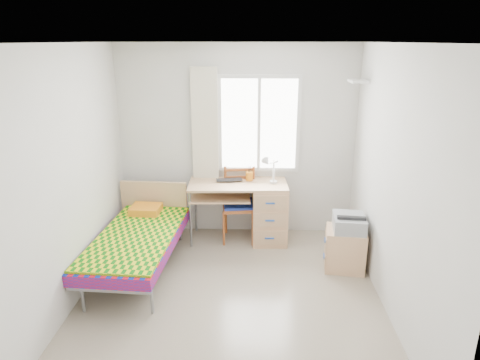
# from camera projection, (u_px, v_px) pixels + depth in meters

# --- Properties ---
(floor) EXTENTS (3.50, 3.50, 0.00)m
(floor) POSITION_uv_depth(u_px,v_px,m) (230.00, 298.00, 4.56)
(floor) COLOR #BCAD93
(floor) RESTS_ON ground
(ceiling) EXTENTS (3.50, 3.50, 0.00)m
(ceiling) POSITION_uv_depth(u_px,v_px,m) (228.00, 43.00, 3.75)
(ceiling) COLOR white
(ceiling) RESTS_ON wall_back
(wall_back) EXTENTS (3.20, 0.00, 3.20)m
(wall_back) POSITION_uv_depth(u_px,v_px,m) (237.00, 142.00, 5.82)
(wall_back) COLOR silver
(wall_back) RESTS_ON ground
(wall_left) EXTENTS (0.00, 3.50, 3.50)m
(wall_left) POSITION_uv_depth(u_px,v_px,m) (67.00, 181.00, 4.21)
(wall_left) COLOR silver
(wall_left) RESTS_ON ground
(wall_right) EXTENTS (0.00, 3.50, 3.50)m
(wall_right) POSITION_uv_depth(u_px,v_px,m) (395.00, 185.00, 4.10)
(wall_right) COLOR silver
(wall_right) RESTS_ON ground
(window) EXTENTS (1.10, 0.04, 1.30)m
(window) POSITION_uv_depth(u_px,v_px,m) (259.00, 124.00, 5.71)
(window) COLOR white
(window) RESTS_ON wall_back
(curtain) EXTENTS (0.35, 0.05, 1.70)m
(curtain) POSITION_uv_depth(u_px,v_px,m) (205.00, 132.00, 5.72)
(curtain) COLOR beige
(curtain) RESTS_ON wall_back
(floating_shelf) EXTENTS (0.20, 0.32, 0.03)m
(floating_shelf) POSITION_uv_depth(u_px,v_px,m) (358.00, 81.00, 5.17)
(floating_shelf) COLOR white
(floating_shelf) RESTS_ON wall_right
(bed) EXTENTS (0.99, 1.93, 0.82)m
(bed) POSITION_uv_depth(u_px,v_px,m) (139.00, 238.00, 5.06)
(bed) COLOR gray
(bed) RESTS_ON floor
(desk) EXTENTS (1.33, 0.65, 0.81)m
(desk) POSITION_uv_depth(u_px,v_px,m) (264.00, 210.00, 5.77)
(desk) COLOR tan
(desk) RESTS_ON floor
(chair) EXTENTS (0.48, 0.48, 1.00)m
(chair) POSITION_uv_depth(u_px,v_px,m) (240.00, 200.00, 5.80)
(chair) COLOR brown
(chair) RESTS_ON floor
(cabinet) EXTENTS (0.52, 0.47, 0.50)m
(cabinet) POSITION_uv_depth(u_px,v_px,m) (345.00, 249.00, 5.10)
(cabinet) COLOR tan
(cabinet) RESTS_ON floor
(printer) EXTENTS (0.40, 0.45, 0.18)m
(printer) POSITION_uv_depth(u_px,v_px,m) (349.00, 222.00, 5.00)
(printer) COLOR #999DA1
(printer) RESTS_ON cabinet
(laptop) EXTENTS (0.38, 0.28, 0.03)m
(laptop) POSITION_uv_depth(u_px,v_px,m) (230.00, 181.00, 5.70)
(laptop) COLOR black
(laptop) RESTS_ON desk
(pen_cup) EXTENTS (0.11, 0.11, 0.12)m
(pen_cup) POSITION_uv_depth(u_px,v_px,m) (249.00, 176.00, 5.77)
(pen_cup) COLOR orange
(pen_cup) RESTS_ON desk
(task_lamp) EXTENTS (0.22, 0.32, 0.40)m
(task_lamp) POSITION_uv_depth(u_px,v_px,m) (269.00, 167.00, 5.49)
(task_lamp) COLOR white
(task_lamp) RESTS_ON desk
(book) EXTENTS (0.20, 0.26, 0.02)m
(book) POSITION_uv_depth(u_px,v_px,m) (221.00, 198.00, 5.77)
(book) COLOR gray
(book) RESTS_ON desk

